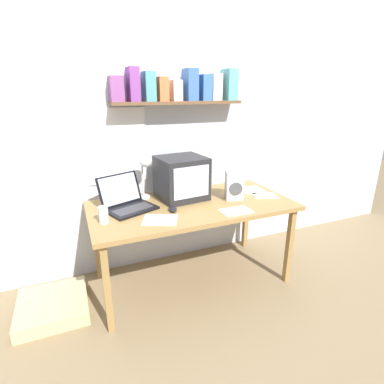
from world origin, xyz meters
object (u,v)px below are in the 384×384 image
object	(u,v)px
desk_lamp	(145,167)
computer_mouse	(173,209)
laptop	(126,200)
open_notebook	(265,196)
floor_cushion	(53,306)
printed_handout	(236,211)
corner_desk	(192,210)
juice_glass	(104,216)
crt_monitor	(182,178)
space_heater	(234,185)
loose_paper_near_monitor	(160,220)
loose_paper_near_laptop	(252,190)

from	to	relation	value
desk_lamp	computer_mouse	world-z (taller)	desk_lamp
laptop	computer_mouse	bearing A→B (deg)	-53.35
computer_mouse	open_notebook	xyz separation A→B (m)	(0.85, 0.02, -0.01)
computer_mouse	floor_cushion	bearing A→B (deg)	174.09
laptop	desk_lamp	world-z (taller)	desk_lamp
desk_lamp	printed_handout	xyz separation A→B (m)	(0.56, -0.52, -0.27)
laptop	corner_desk	bearing A→B (deg)	-33.53
computer_mouse	desk_lamp	bearing A→B (deg)	109.49
corner_desk	juice_glass	bearing A→B (deg)	-171.72
juice_glass	computer_mouse	size ratio (longest dim) A/B	1.04
crt_monitor	open_notebook	bearing A→B (deg)	-24.65
space_heater	loose_paper_near_monitor	distance (m)	0.73
space_heater	loose_paper_near_laptop	xyz separation A→B (m)	(0.27, 0.13, -0.12)
crt_monitor	desk_lamp	bearing A→B (deg)	158.53
desk_lamp	loose_paper_near_monitor	size ratio (longest dim) A/B	1.29
corner_desk	computer_mouse	size ratio (longest dim) A/B	14.03
loose_paper_near_laptop	laptop	bearing A→B (deg)	179.59
loose_paper_near_laptop	printed_handout	world-z (taller)	same
space_heater	open_notebook	size ratio (longest dim) A/B	1.02
space_heater	printed_handout	bearing A→B (deg)	-97.57
computer_mouse	floor_cushion	xyz separation A→B (m)	(-0.92, 0.10, -0.67)
laptop	floor_cushion	distance (m)	0.95
desk_lamp	floor_cushion	size ratio (longest dim) A/B	0.78
loose_paper_near_laptop	crt_monitor	bearing A→B (deg)	174.81
desk_lamp	space_heater	size ratio (longest dim) A/B	1.60
desk_lamp	open_notebook	xyz separation A→B (m)	(0.97, -0.31, -0.27)
desk_lamp	open_notebook	size ratio (longest dim) A/B	1.63
loose_paper_near_monitor	floor_cushion	xyz separation A→B (m)	(-0.79, 0.22, -0.66)
loose_paper_near_laptop	loose_paper_near_monitor	world-z (taller)	same
crt_monitor	desk_lamp	world-z (taller)	desk_lamp
desk_lamp	floor_cushion	world-z (taller)	desk_lamp
desk_lamp	loose_paper_near_laptop	bearing A→B (deg)	-28.07
crt_monitor	laptop	distance (m)	0.49
open_notebook	computer_mouse	bearing A→B (deg)	-178.99
space_heater	printed_handout	xyz separation A→B (m)	(-0.12, -0.25, -0.12)
loose_paper_near_laptop	corner_desk	bearing A→B (deg)	-170.76
crt_monitor	space_heater	size ratio (longest dim) A/B	1.72
desk_lamp	computer_mouse	size ratio (longest dim) A/B	3.30
corner_desk	loose_paper_near_monitor	world-z (taller)	loose_paper_near_monitor
floor_cushion	space_heater	bearing A→B (deg)	-1.45
desk_lamp	space_heater	xyz separation A→B (m)	(0.68, -0.27, -0.16)
corner_desk	printed_handout	bearing A→B (deg)	-48.08
loose_paper_near_laptop	floor_cushion	size ratio (longest dim) A/B	0.46
open_notebook	floor_cushion	size ratio (longest dim) A/B	0.48
juice_glass	space_heater	distance (m)	1.08
open_notebook	floor_cushion	distance (m)	1.89
printed_handout	loose_paper_near_monitor	size ratio (longest dim) A/B	0.79
laptop	desk_lamp	distance (m)	0.32
crt_monitor	printed_handout	xyz separation A→B (m)	(0.27, -0.44, -0.17)
floor_cushion	corner_desk	bearing A→B (deg)	-0.58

